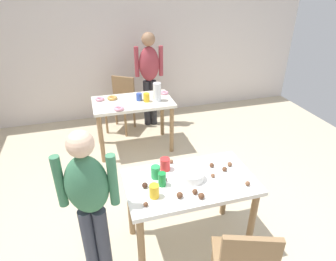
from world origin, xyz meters
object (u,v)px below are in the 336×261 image
at_px(dining_table_near, 190,191).
at_px(pitcher_far, 157,92).
at_px(mixing_bowl, 192,176).
at_px(dining_table_far, 133,109).
at_px(chair_far_table, 121,101).
at_px(person_adult_far, 149,72).
at_px(soda_can, 162,179).
at_px(person_girl_near, 89,199).

xyz_separation_m(dining_table_near, pitcher_far, (0.17, 1.81, 0.25)).
bearing_deg(mixing_bowl, dining_table_far, 95.70).
bearing_deg(chair_far_table, person_adult_far, 3.28).
bearing_deg(pitcher_far, person_adult_far, 84.95).
relative_size(person_adult_far, pitcher_far, 6.04).
bearing_deg(dining_table_far, pitcher_far, -14.82).
bearing_deg(soda_can, person_adult_far, 79.43).
height_order(dining_table_near, dining_table_far, same).
distance_m(dining_table_near, mixing_bowl, 0.16).
relative_size(person_adult_far, soda_can, 12.66).
relative_size(person_girl_near, mixing_bowl, 6.96).
bearing_deg(pitcher_far, mixing_bowl, -94.57).
relative_size(chair_far_table, mixing_bowl, 4.32).
height_order(soda_can, pitcher_far, pitcher_far).
bearing_deg(mixing_bowl, person_adult_far, 85.28).
xyz_separation_m(person_girl_near, soda_can, (0.59, 0.10, -0.02)).
bearing_deg(dining_table_far, mixing_bowl, -84.30).
bearing_deg(person_girl_near, mixing_bowl, 6.97).
distance_m(chair_far_table, soda_can, 2.58).
relative_size(dining_table_near, mixing_bowl, 5.52).
distance_m(person_adult_far, soda_can, 2.63).
xyz_separation_m(dining_table_near, soda_can, (-0.25, 0.00, 0.18)).
xyz_separation_m(person_girl_near, pitcher_far, (1.00, 1.90, 0.05)).
xyz_separation_m(dining_table_far, mixing_bowl, (0.19, -1.88, 0.15)).
relative_size(dining_table_far, mixing_bowl, 5.49).
xyz_separation_m(dining_table_far, soda_can, (-0.08, -1.89, 0.18)).
bearing_deg(chair_far_table, mixing_bowl, -83.92).
height_order(person_adult_far, mixing_bowl, person_adult_far).
bearing_deg(dining_table_near, chair_far_table, 95.58).
xyz_separation_m(person_girl_near, person_adult_far, (1.07, 2.68, 0.10)).
bearing_deg(dining_table_near, soda_can, 179.45).
relative_size(dining_table_near, chair_far_table, 1.28).
relative_size(dining_table_far, pitcher_far, 4.32).
distance_m(person_girl_near, pitcher_far, 2.15).
xyz_separation_m(soda_can, pitcher_far, (0.41, 1.80, 0.07)).
xyz_separation_m(chair_far_table, pitcher_far, (0.42, -0.76, 0.38)).
bearing_deg(dining_table_near, mixing_bowl, 24.28).
height_order(person_girl_near, soda_can, person_girl_near).
xyz_separation_m(dining_table_near, dining_table_far, (-0.17, 1.89, 0.00)).
xyz_separation_m(chair_far_table, person_adult_far, (0.48, 0.03, 0.43)).
height_order(dining_table_near, person_adult_far, person_adult_far).
relative_size(chair_far_table, person_girl_near, 0.62).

